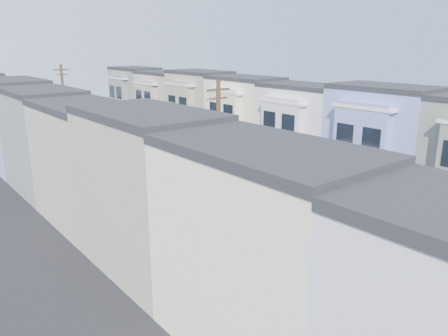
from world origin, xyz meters
The scene contains 24 objects.
ground centered at (0.00, 0.00, 0.00)m, with size 160.00×160.00×0.00m, color black.
road_slab centered at (0.00, 15.00, 0.01)m, with size 12.00×70.00×0.02m, color black.
curb_left centered at (-6.05, 15.00, 0.07)m, with size 0.30×70.00×0.15m, color gray.
curb_right centered at (6.05, 15.00, 0.07)m, with size 0.30×70.00×0.15m, color gray.
sidewalk_left centered at (-7.35, 15.00, 0.07)m, with size 2.60×70.00×0.15m, color gray.
sidewalk_right centered at (7.35, 15.00, 0.07)m, with size 2.60×70.00×0.15m, color gray.
centerline centered at (0.00, 15.00, 0.00)m, with size 0.12×70.00×0.01m, color gold.
townhouse_row_left centered at (-11.15, 15.00, 0.00)m, with size 5.00×70.00×8.50m, color silver.
townhouse_row_right centered at (11.15, 15.00, 0.00)m, with size 5.00×70.00×8.50m, color silver.
tree_b centered at (-6.30, -4.08, 5.29)m, with size 4.70×4.70×7.66m.
tree_c centered at (-6.30, 6.70, 4.58)m, with size 4.55×4.55×6.87m.
tree_d centered at (-6.30, 18.84, 5.18)m, with size 4.70×4.70×7.55m.
tree_e centered at (-6.30, 32.31, 4.74)m, with size 4.70×4.70×7.10m.
tree_far_r centered at (6.90, 28.87, 3.64)m, with size 3.10×3.10×5.23m.
utility_pole_near centered at (-6.30, 2.00, 5.15)m, with size 1.60×0.26×10.00m.
utility_pole_far centered at (-6.30, 28.00, 5.15)m, with size 1.60×0.26×10.00m.
fedex_truck centered at (1.44, 7.12, 1.56)m, with size 2.24×5.83×2.80m.
lead_sedan centered at (2.09, 16.85, 0.71)m, with size 1.99×4.74×1.42m, color black.
parked_left_b centered at (-4.90, -6.71, 0.73)m, with size 1.54×4.37×1.46m, color black.
parked_left_c centered at (-4.90, 2.34, 0.64)m, with size 1.50×3.92×1.27m, color #99A3AA.
parked_left_d centered at (-4.90, 12.10, 0.65)m, with size 1.54×4.01×1.30m, color black.
parked_right_b centered at (4.90, -1.87, 0.69)m, with size 2.29×4.97×1.38m, color silver.
parked_right_c centered at (4.90, 17.45, 0.63)m, with size 1.77×4.22×1.27m, color black.
parked_right_d centered at (4.90, 28.79, 0.63)m, with size 1.75×4.17×1.25m, color black.
Camera 1 is at (-22.00, -17.96, 12.13)m, focal length 35.00 mm.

